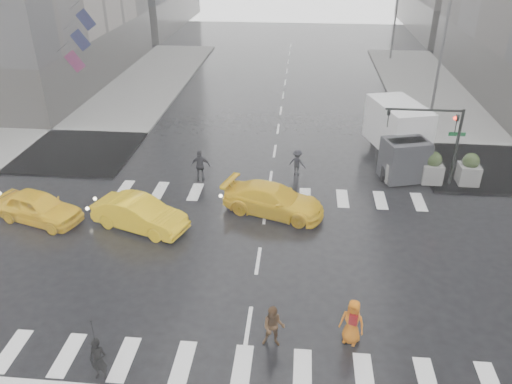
# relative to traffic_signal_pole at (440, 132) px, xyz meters

# --- Properties ---
(ground) EXTENTS (120.00, 120.00, 0.00)m
(ground) POSITION_rel_traffic_signal_pole_xyz_m (-9.01, -8.01, -3.22)
(ground) COLOR black
(ground) RESTS_ON ground
(sidewalk_nw) EXTENTS (35.00, 35.00, 0.15)m
(sidewalk_nw) POSITION_rel_traffic_signal_pole_xyz_m (-28.51, 9.49, -3.14)
(sidewalk_nw) COLOR slate
(sidewalk_nw) RESTS_ON ground
(road_markings) EXTENTS (18.00, 48.00, 0.01)m
(road_markings) POSITION_rel_traffic_signal_pole_xyz_m (-9.01, -8.01, -3.21)
(road_markings) COLOR silver
(road_markings) RESTS_ON ground
(traffic_signal_pole) EXTENTS (4.45, 0.42, 4.50)m
(traffic_signal_pole) POSITION_rel_traffic_signal_pole_xyz_m (0.00, 0.00, 0.00)
(traffic_signal_pole) COLOR black
(traffic_signal_pole) RESTS_ON ground
(street_lamp_near) EXTENTS (2.15, 0.22, 9.00)m
(street_lamp_near) POSITION_rel_traffic_signal_pole_xyz_m (1.86, 9.99, 1.73)
(street_lamp_near) COLOR #59595B
(street_lamp_near) RESTS_ON ground
(street_lamp_far) EXTENTS (2.15, 0.22, 9.00)m
(street_lamp_far) POSITION_rel_traffic_signal_pole_xyz_m (1.86, 29.99, 1.73)
(street_lamp_far) COLOR #59595B
(street_lamp_far) RESTS_ON ground
(planter_west) EXTENTS (1.10, 1.10, 1.80)m
(planter_west) POSITION_rel_traffic_signal_pole_xyz_m (-2.01, 0.19, -2.23)
(planter_west) COLOR slate
(planter_west) RESTS_ON ground
(planter_mid) EXTENTS (1.10, 1.10, 1.80)m
(planter_mid) POSITION_rel_traffic_signal_pole_xyz_m (-0.01, 0.19, -2.23)
(planter_mid) COLOR slate
(planter_mid) RESTS_ON ground
(planter_east) EXTENTS (1.10, 1.10, 1.80)m
(planter_east) POSITION_rel_traffic_signal_pole_xyz_m (1.99, 0.19, -2.23)
(planter_east) COLOR slate
(planter_east) RESTS_ON ground
(flag_cluster) EXTENTS (2.87, 3.06, 4.69)m
(flag_cluster) POSITION_rel_traffic_signal_pole_xyz_m (-24.09, 10.49, 2.42)
(flag_cluster) COLOR #59595B
(flag_cluster) RESTS_ON ground
(pedestrian_black) EXTENTS (1.04, 1.06, 2.43)m
(pedestrian_black) POSITION_rel_traffic_signal_pole_xyz_m (-13.49, -14.81, -1.58)
(pedestrian_black) COLOR black
(pedestrian_black) RESTS_ON ground
(pedestrian_brown) EXTENTS (0.81, 0.65, 1.64)m
(pedestrian_brown) POSITION_rel_traffic_signal_pole_xyz_m (-8.04, -12.86, -2.40)
(pedestrian_brown) COLOR #482F19
(pedestrian_brown) RESTS_ON ground
(pedestrian_orange) EXTENTS (1.01, 0.84, 1.77)m
(pedestrian_orange) POSITION_rel_traffic_signal_pole_xyz_m (-5.35, -12.45, -2.33)
(pedestrian_orange) COLOR #CA630E
(pedestrian_orange) RESTS_ON ground
(pedestrian_far_a) EXTENTS (1.15, 0.77, 1.86)m
(pedestrian_far_a) POSITION_rel_traffic_signal_pole_xyz_m (-12.96, -0.59, -2.29)
(pedestrian_far_a) COLOR black
(pedestrian_far_a) RESTS_ON ground
(pedestrian_far_b) EXTENTS (1.15, 0.91, 1.56)m
(pedestrian_far_b) POSITION_rel_traffic_signal_pole_xyz_m (-7.51, 0.67, -2.44)
(pedestrian_far_b) COLOR black
(pedestrian_far_b) RESTS_ON ground
(taxi_front) EXTENTS (4.81, 3.04, 1.53)m
(taxi_front) POSITION_rel_traffic_signal_pole_xyz_m (-20.03, -5.66, -2.45)
(taxi_front) COLOR yellow
(taxi_front) RESTS_ON ground
(taxi_mid) EXTENTS (4.95, 3.07, 1.54)m
(taxi_mid) POSITION_rel_traffic_signal_pole_xyz_m (-14.88, -5.87, -2.45)
(taxi_mid) COLOR yellow
(taxi_mid) RESTS_ON ground
(taxi_rear) EXTENTS (4.97, 3.34, 1.50)m
(taxi_rear) POSITION_rel_traffic_signal_pole_xyz_m (-8.61, -3.84, -2.47)
(taxi_rear) COLOR yellow
(taxi_rear) RESTS_ON ground
(box_truck) EXTENTS (2.44, 6.50, 3.46)m
(box_truck) POSITION_rel_traffic_signal_pole_xyz_m (-1.51, 2.93, -1.37)
(box_truck) COLOR silver
(box_truck) RESTS_ON ground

